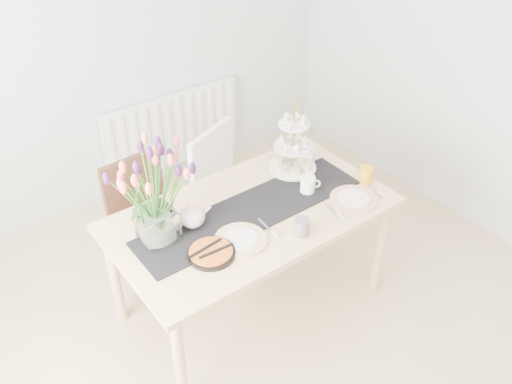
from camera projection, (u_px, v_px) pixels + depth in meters
room_shell at (311, 193)px, 2.29m from camera, size 4.50×4.50×4.50m
radiator at (173, 130)px, 4.45m from camera, size 1.20×0.08×0.60m
dining_table at (252, 222)px, 3.13m from camera, size 1.60×0.90×0.75m
chair_brown at (145, 212)px, 3.49m from camera, size 0.45×0.45×0.85m
chair_white at (227, 184)px, 3.67m from camera, size 0.59×0.59×0.92m
table_runner at (252, 211)px, 3.08m from camera, size 1.40×0.35×0.01m
tulip_vase at (151, 182)px, 2.67m from camera, size 0.67×0.67×0.58m
cake_stand at (293, 152)px, 3.36m from camera, size 0.30×0.30×0.44m
teapot at (192, 217)px, 2.93m from camera, size 0.24×0.20×0.15m
cream_jug at (308, 156)px, 3.47m from camera, size 0.12×0.12×0.09m
tart_tin at (211, 253)px, 2.77m from camera, size 0.25×0.25×0.03m
mug_grey at (302, 227)px, 2.89m from camera, size 0.11×0.11×0.10m
mug_white at (308, 185)px, 3.20m from camera, size 0.12×0.12×0.11m
mug_orange at (366, 174)px, 3.30m from camera, size 0.12×0.12×0.10m
plate_left at (241, 240)px, 2.87m from camera, size 0.31×0.31×0.01m
plate_right at (353, 199)px, 3.16m from camera, size 0.33×0.33×0.01m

